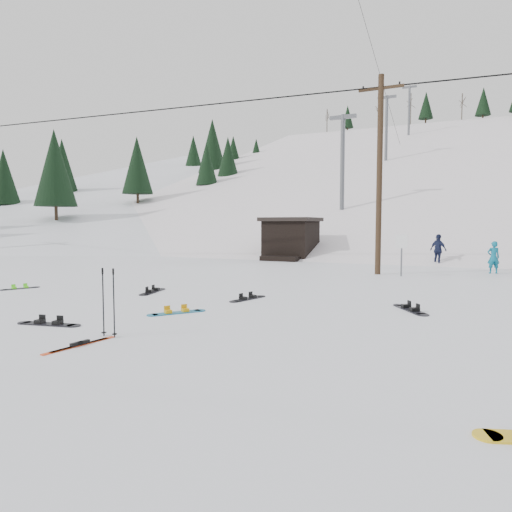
% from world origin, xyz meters
% --- Properties ---
extents(ground, '(200.00, 200.00, 0.00)m').
position_xyz_m(ground, '(0.00, 0.00, 0.00)').
color(ground, white).
rests_on(ground, ground).
extents(ski_slope, '(60.00, 85.24, 65.97)m').
position_xyz_m(ski_slope, '(0.00, 55.00, -12.00)').
color(ski_slope, white).
rests_on(ski_slope, ground).
extents(ridge_left, '(47.54, 95.03, 58.38)m').
position_xyz_m(ridge_left, '(-36.00, 48.00, -11.00)').
color(ridge_left, white).
rests_on(ridge_left, ground).
extents(treeline_left, '(20.00, 64.00, 10.00)m').
position_xyz_m(treeline_left, '(-34.00, 40.00, 0.00)').
color(treeline_left, black).
rests_on(treeline_left, ground).
extents(treeline_crest, '(50.00, 6.00, 10.00)m').
position_xyz_m(treeline_crest, '(0.00, 86.00, 0.00)').
color(treeline_crest, black).
rests_on(treeline_crest, ski_slope).
extents(utility_pole, '(2.00, 0.26, 9.00)m').
position_xyz_m(utility_pole, '(2.00, 14.00, 4.68)').
color(utility_pole, '#3A2819').
rests_on(utility_pole, ground).
extents(trail_sign, '(0.50, 0.09, 1.85)m').
position_xyz_m(trail_sign, '(3.10, 13.58, 1.27)').
color(trail_sign, '#595B60').
rests_on(trail_sign, ground).
extents(lift_hut, '(3.40, 4.10, 2.75)m').
position_xyz_m(lift_hut, '(-5.00, 20.94, 1.36)').
color(lift_hut, black).
rests_on(lift_hut, ground).
extents(lift_tower_near, '(2.20, 0.36, 8.00)m').
position_xyz_m(lift_tower_near, '(-4.00, 30.00, 7.86)').
color(lift_tower_near, '#595B60').
rests_on(lift_tower_near, ski_slope).
extents(lift_tower_mid, '(2.20, 0.36, 8.00)m').
position_xyz_m(lift_tower_mid, '(-4.00, 50.00, 14.36)').
color(lift_tower_mid, '#595B60').
rests_on(lift_tower_mid, ski_slope).
extents(lift_tower_far, '(2.20, 0.36, 8.00)m').
position_xyz_m(lift_tower_far, '(-4.00, 70.00, 20.86)').
color(lift_tower_far, '#595B60').
rests_on(lift_tower_far, ski_slope).
extents(hero_snowboard, '(1.03, 1.33, 0.11)m').
position_xyz_m(hero_snowboard, '(-0.92, 2.35, 0.03)').
color(hero_snowboard, '#176F98').
rests_on(hero_snowboard, ground).
extents(hero_skis, '(0.28, 1.56, 0.08)m').
position_xyz_m(hero_skis, '(-0.72, -1.06, 0.02)').
color(hero_skis, '#BC3813').
rests_on(hero_skis, ground).
extents(ski_poles, '(0.39, 0.10, 1.41)m').
position_xyz_m(ski_poles, '(-0.73, -0.28, 0.72)').
color(ski_poles, black).
rests_on(ski_poles, ground).
extents(board_scatter_a, '(1.58, 0.57, 0.11)m').
position_xyz_m(board_scatter_a, '(-2.77, -0.04, 0.03)').
color(board_scatter_a, black).
rests_on(board_scatter_a, ground).
extents(board_scatter_b, '(0.64, 1.64, 0.12)m').
position_xyz_m(board_scatter_b, '(-3.82, 5.03, 0.03)').
color(board_scatter_b, black).
rests_on(board_scatter_b, ground).
extents(board_scatter_c, '(0.67, 1.25, 0.09)m').
position_xyz_m(board_scatter_c, '(-8.61, 3.63, 0.02)').
color(board_scatter_c, black).
rests_on(board_scatter_c, ground).
extents(board_scatter_d, '(1.07, 1.47, 0.12)m').
position_xyz_m(board_scatter_d, '(4.49, 5.39, 0.03)').
color(board_scatter_d, black).
rests_on(board_scatter_d, ground).
extents(board_scatter_f, '(0.59, 1.54, 0.11)m').
position_xyz_m(board_scatter_f, '(-0.24, 5.11, 0.03)').
color(board_scatter_f, black).
rests_on(board_scatter_f, ground).
extents(skier_teal, '(0.64, 0.52, 1.51)m').
position_xyz_m(skier_teal, '(6.81, 16.65, 0.76)').
color(skier_teal, '#0C6480').
rests_on(skier_teal, ground).
extents(skier_navy, '(1.09, 0.95, 1.76)m').
position_xyz_m(skier_navy, '(4.21, 19.73, 0.88)').
color(skier_navy, '#181E3D').
rests_on(skier_navy, ground).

